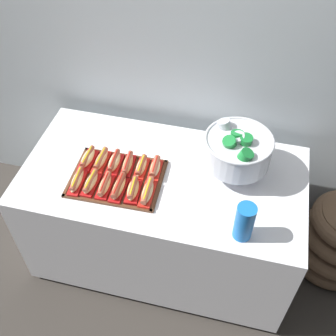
# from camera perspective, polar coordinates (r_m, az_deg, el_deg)

# --- Properties ---
(ground_plane) EXTENTS (10.00, 10.00, 0.00)m
(ground_plane) POSITION_cam_1_polar(r_m,az_deg,el_deg) (2.82, -0.58, -11.47)
(ground_plane) COLOR #38332D
(back_wall) EXTENTS (6.00, 0.10, 2.60)m
(back_wall) POSITION_cam_1_polar(r_m,az_deg,el_deg) (2.28, 2.64, 18.05)
(back_wall) COLOR #B2BCC1
(back_wall) RESTS_ON ground_plane
(buffet_table) EXTENTS (1.53, 0.79, 0.77)m
(buffet_table) POSITION_cam_1_polar(r_m,az_deg,el_deg) (2.48, -0.65, -6.57)
(buffet_table) COLOR silver
(buffet_table) RESTS_ON ground_plane
(serving_tray) EXTENTS (0.49, 0.37, 0.01)m
(serving_tray) POSITION_cam_1_polar(r_m,az_deg,el_deg) (2.19, -7.09, -1.46)
(serving_tray) COLOR #56331E
(serving_tray) RESTS_ON buffet_table
(hot_dog_0) EXTENTS (0.07, 0.18, 0.06)m
(hot_dog_0) POSITION_cam_1_polar(r_m,az_deg,el_deg) (2.17, -12.52, -1.74)
(hot_dog_0) COLOR red
(hot_dog_0) RESTS_ON serving_tray
(hot_dog_1) EXTENTS (0.06, 0.16, 0.06)m
(hot_dog_1) POSITION_cam_1_polar(r_m,az_deg,el_deg) (2.15, -10.68, -2.03)
(hot_dog_1) COLOR #B21414
(hot_dog_1) RESTS_ON serving_tray
(hot_dog_2) EXTENTS (0.07, 0.17, 0.06)m
(hot_dog_2) POSITION_cam_1_polar(r_m,az_deg,el_deg) (2.13, -8.77, -2.41)
(hot_dog_2) COLOR #B21414
(hot_dog_2) RESTS_ON serving_tray
(hot_dog_3) EXTENTS (0.06, 0.18, 0.06)m
(hot_dog_3) POSITION_cam_1_polar(r_m,az_deg,el_deg) (2.10, -6.85, -2.68)
(hot_dog_3) COLOR #B21414
(hot_dog_3) RESTS_ON serving_tray
(hot_dog_4) EXTENTS (0.08, 0.16, 0.06)m
(hot_dog_4) POSITION_cam_1_polar(r_m,az_deg,el_deg) (2.09, -4.88, -3.03)
(hot_dog_4) COLOR #B21414
(hot_dog_4) RESTS_ON serving_tray
(hot_dog_5) EXTENTS (0.07, 0.18, 0.06)m
(hot_dog_5) POSITION_cam_1_polar(r_m,az_deg,el_deg) (2.07, -2.88, -3.39)
(hot_dog_5) COLOR red
(hot_dog_5) RESTS_ON serving_tray
(hot_dog_6) EXTENTS (0.07, 0.16, 0.06)m
(hot_dog_6) POSITION_cam_1_polar(r_m,az_deg,el_deg) (2.27, -11.07, 1.34)
(hot_dog_6) COLOR #B21414
(hot_dog_6) RESTS_ON serving_tray
(hot_dog_7) EXTENTS (0.06, 0.18, 0.06)m
(hot_dog_7) POSITION_cam_1_polar(r_m,az_deg,el_deg) (2.25, -9.29, 1.09)
(hot_dog_7) COLOR red
(hot_dog_7) RESTS_ON serving_tray
(hot_dog_8) EXTENTS (0.07, 0.16, 0.06)m
(hot_dog_8) POSITION_cam_1_polar(r_m,az_deg,el_deg) (2.23, -7.47, 0.79)
(hot_dog_8) COLOR red
(hot_dog_8) RESTS_ON serving_tray
(hot_dog_9) EXTENTS (0.07, 0.18, 0.06)m
(hot_dog_9) POSITION_cam_1_polar(r_m,az_deg,el_deg) (2.21, -5.62, 0.50)
(hot_dog_9) COLOR #B21414
(hot_dog_9) RESTS_ON serving_tray
(hot_dog_10) EXTENTS (0.06, 0.16, 0.06)m
(hot_dog_10) POSITION_cam_1_polar(r_m,az_deg,el_deg) (2.19, -3.73, 0.17)
(hot_dog_10) COLOR red
(hot_dog_10) RESTS_ON serving_tray
(hot_dog_11) EXTENTS (0.07, 0.15, 0.07)m
(hot_dog_11) POSITION_cam_1_polar(r_m,az_deg,el_deg) (2.17, -1.83, -0.07)
(hot_dog_11) COLOR red
(hot_dog_11) RESTS_ON serving_tray
(punch_bowl) EXTENTS (0.35, 0.35, 0.28)m
(punch_bowl) POSITION_cam_1_polar(r_m,az_deg,el_deg) (2.12, 9.63, 2.58)
(punch_bowl) COLOR silver
(punch_bowl) RESTS_ON buffet_table
(cup_stack) EXTENTS (0.09, 0.09, 0.21)m
(cup_stack) POSITION_cam_1_polar(r_m,az_deg,el_deg) (1.91, 10.56, -7.38)
(cup_stack) COLOR blue
(cup_stack) RESTS_ON buffet_table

